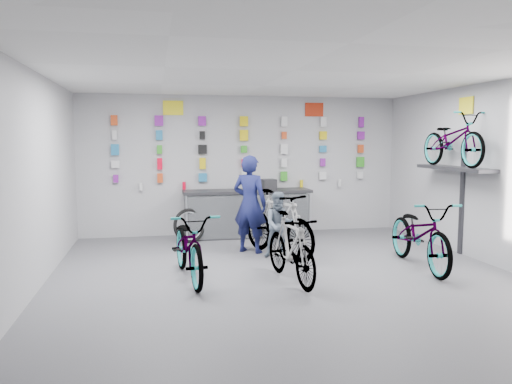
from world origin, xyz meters
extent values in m
plane|color=#525257|center=(0.00, 0.00, 0.00)|extent=(8.00, 8.00, 0.00)
plane|color=white|center=(0.00, 0.00, 3.00)|extent=(8.00, 8.00, 0.00)
plane|color=#AAAAAC|center=(0.00, 4.00, 1.50)|extent=(7.00, 0.00, 7.00)
plane|color=#AAAAAC|center=(0.00, -4.00, 1.50)|extent=(7.00, 0.00, 7.00)
plane|color=#AAAAAC|center=(-3.50, 0.00, 1.50)|extent=(0.00, 8.00, 8.00)
plane|color=#AAAAAC|center=(3.50, 0.00, 1.50)|extent=(0.00, 8.00, 8.00)
cube|color=black|center=(0.00, 3.55, 0.45)|extent=(2.60, 0.60, 0.90)
cube|color=silver|center=(0.00, 3.25, 0.48)|extent=(2.60, 0.02, 0.90)
cube|color=silver|center=(-1.30, 3.25, 0.48)|extent=(0.04, 0.04, 0.96)
cube|color=silver|center=(1.30, 3.25, 0.48)|extent=(0.04, 0.04, 0.96)
cube|color=black|center=(0.00, 3.55, 0.97)|extent=(2.70, 0.66, 0.06)
cube|color=purple|center=(-2.70, 3.93, 1.25)|extent=(0.10, 0.06, 0.16)
cube|color=#D04319|center=(-1.80, 3.93, 1.25)|extent=(0.12, 0.06, 0.20)
cube|color=teal|center=(-0.90, 3.93, 1.25)|extent=(0.18, 0.06, 0.18)
cube|color=silver|center=(0.00, 3.93, 1.25)|extent=(0.10, 0.06, 0.24)
cube|color=green|center=(0.90, 3.93, 1.25)|extent=(0.15, 0.06, 0.20)
cube|color=silver|center=(1.80, 3.93, 1.25)|extent=(0.16, 0.06, 0.17)
cube|color=silver|center=(2.70, 3.93, 1.25)|extent=(0.12, 0.06, 0.15)
cube|color=silver|center=(-2.70, 3.93, 1.55)|extent=(0.16, 0.06, 0.15)
cube|color=red|center=(-1.80, 3.93, 1.55)|extent=(0.10, 0.06, 0.24)
cube|color=yellow|center=(-0.90, 3.93, 1.55)|extent=(0.13, 0.06, 0.24)
cube|color=red|center=(0.00, 3.93, 1.55)|extent=(0.10, 0.06, 0.17)
cube|color=silver|center=(0.90, 3.93, 1.55)|extent=(0.13, 0.06, 0.19)
cube|color=purple|center=(1.80, 3.93, 1.55)|extent=(0.11, 0.06, 0.18)
cube|color=green|center=(2.70, 3.93, 1.55)|extent=(0.17, 0.06, 0.23)
cube|color=teal|center=(-2.70, 3.93, 1.85)|extent=(0.16, 0.06, 0.23)
cube|color=green|center=(-1.80, 3.93, 1.85)|extent=(0.11, 0.06, 0.18)
cube|color=black|center=(-0.90, 3.93, 1.85)|extent=(0.18, 0.06, 0.20)
cube|color=green|center=(0.00, 3.93, 1.85)|extent=(0.13, 0.06, 0.15)
cube|color=silver|center=(0.90, 3.93, 1.85)|extent=(0.15, 0.06, 0.21)
cube|color=teal|center=(1.80, 3.93, 1.85)|extent=(0.15, 0.06, 0.15)
cube|color=#D04319|center=(2.70, 3.93, 1.85)|extent=(0.13, 0.06, 0.18)
cube|color=silver|center=(-2.70, 3.93, 2.15)|extent=(0.09, 0.06, 0.19)
cube|color=teal|center=(-1.80, 3.93, 2.15)|extent=(0.14, 0.06, 0.20)
cube|color=black|center=(-0.90, 3.93, 2.15)|extent=(0.11, 0.06, 0.17)
cube|color=yellow|center=(0.00, 3.93, 2.15)|extent=(0.18, 0.06, 0.23)
cube|color=#D04319|center=(0.90, 3.93, 2.15)|extent=(0.10, 0.06, 0.16)
cube|color=yellow|center=(1.80, 3.93, 2.15)|extent=(0.16, 0.06, 0.18)
cube|color=purple|center=(2.70, 3.93, 2.15)|extent=(0.16, 0.06, 0.18)
cube|color=#D04319|center=(-2.70, 3.93, 2.45)|extent=(0.13, 0.06, 0.21)
cube|color=purple|center=(-1.80, 3.93, 2.45)|extent=(0.18, 0.06, 0.21)
cube|color=purple|center=(-0.90, 3.93, 2.45)|extent=(0.16, 0.06, 0.20)
cube|color=yellow|center=(0.00, 3.93, 2.45)|extent=(0.17, 0.06, 0.21)
cube|color=silver|center=(0.90, 3.93, 2.45)|extent=(0.13, 0.06, 0.21)
cube|color=silver|center=(1.80, 3.93, 2.45)|extent=(0.13, 0.06, 0.21)
cube|color=purple|center=(2.70, 3.93, 2.45)|extent=(0.11, 0.06, 0.23)
cylinder|color=silver|center=(-2.20, 3.91, 1.08)|extent=(0.07, 0.07, 0.16)
cylinder|color=red|center=(-1.30, 3.91, 1.08)|extent=(0.07, 0.07, 0.16)
cylinder|color=green|center=(0.40, 3.91, 1.08)|extent=(0.07, 0.07, 0.16)
cylinder|color=yellow|center=(1.30, 3.91, 1.08)|extent=(0.07, 0.07, 0.16)
cylinder|color=silver|center=(2.20, 3.91, 1.08)|extent=(0.07, 0.07, 0.16)
cube|color=#333338|center=(3.30, 1.20, 1.55)|extent=(0.38, 1.90, 0.06)
cube|color=#333338|center=(3.48, 1.20, 1.00)|extent=(0.04, 0.10, 2.00)
cube|color=yellow|center=(-1.50, 3.98, 2.72)|extent=(0.42, 0.02, 0.30)
cube|color=#B72B12|center=(1.60, 3.98, 2.72)|extent=(0.42, 0.02, 0.30)
cube|color=yellow|center=(3.48, 1.20, 2.65)|extent=(0.02, 0.40, 0.30)
imported|color=gray|center=(-1.43, 0.50, 0.51)|extent=(0.89, 2.01, 1.02)
imported|color=gray|center=(0.00, 0.08, 0.50)|extent=(0.70, 1.72, 1.00)
imported|color=gray|center=(2.25, 0.45, 0.55)|extent=(0.91, 2.16, 1.11)
imported|color=gray|center=(0.21, 1.68, 0.59)|extent=(1.29, 2.01, 1.17)
imported|color=gray|center=(3.25, 1.20, 2.05)|extent=(0.63, 1.80, 0.95)
imported|color=#131746|center=(-0.22, 2.09, 0.89)|extent=(0.78, 0.72, 1.78)
imported|color=slate|center=(0.21, 1.59, 0.58)|extent=(0.59, 0.48, 1.15)
torus|color=black|center=(-1.25, 3.17, 0.34)|extent=(0.72, 0.45, 0.69)
torus|color=silver|center=(-1.25, 3.17, 0.34)|extent=(0.57, 0.34, 0.56)
cube|color=black|center=(0.47, 3.55, 1.11)|extent=(0.31, 0.33, 0.22)
camera|label=1|loc=(-1.90, -6.75, 2.05)|focal=35.00mm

